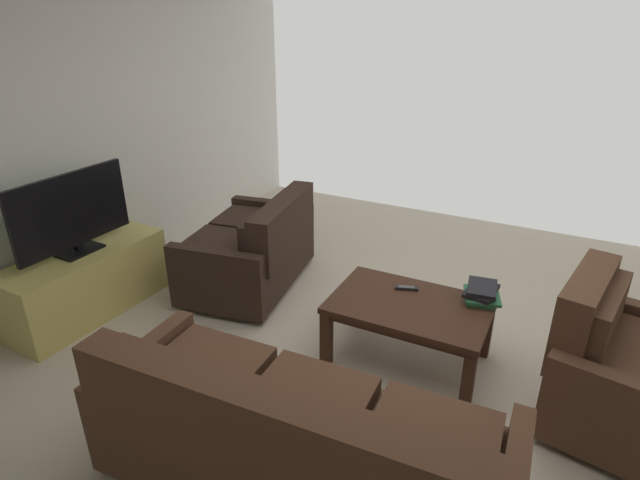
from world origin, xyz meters
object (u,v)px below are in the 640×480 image
Objects in this scene: coffee_table at (409,312)px; flat_tv at (72,213)px; loveseat_near at (254,248)px; sofa_main at (294,442)px; book_stack at (481,293)px; armchair_side at (631,373)px; tv_stand at (86,282)px; tv_remote at (407,288)px.

coffee_table is 2.56m from flat_tv.
loveseat_near is at bearing -134.42° from flat_tv.
sofa_main is at bearing 128.52° from loveseat_near.
sofa_main is 2.49m from flat_tv.
coffee_table is 1.08× the size of flat_tv.
book_stack is (-1.92, 0.15, 0.15)m from loveseat_near.
armchair_side is 3.45× the size of book_stack.
armchair_side is (-2.81, 0.43, 0.01)m from loveseat_near.
flat_tv is 3.82m from armchair_side.
tv_stand is (0.94, 0.96, -0.09)m from loveseat_near.
tv_stand is (2.45, 0.55, -0.12)m from coffee_table.
coffee_table is 1.30m from armchair_side.
flat_tv is (2.31, -0.77, 0.49)m from sofa_main.
flat_tv reaches higher than coffee_table.
book_stack is at bearing 175.54° from loveseat_near.
armchair_side is at bearing 178.85° from coffee_table.
loveseat_near is 1.57m from coffee_table.
flat_tv reaches higher than book_stack.
loveseat_near is at bearing -8.78° from armchair_side.
loveseat_near reaches higher than coffee_table.
armchair_side reaches higher than coffee_table.
loveseat_near is 8.11× the size of tv_remote.
armchair_side reaches higher than book_stack.
armchair_side is at bearing 171.22° from loveseat_near.
book_stack is (-2.86, -0.81, 0.24)m from tv_stand.
armchair_side is at bearing 172.16° from tv_remote.
sofa_main is 1.33m from coffee_table.
tv_stand is 0.59m from flat_tv.
armchair_side is at bearing -172.05° from flat_tv.
tv_remote is (0.49, 0.09, -0.04)m from book_stack.
tv_remote is (-0.06, -1.48, 0.10)m from sofa_main.
book_stack is at bearing -109.02° from sofa_main.
tv_stand is at bearing 7.97° from armchair_side.
sofa_main is at bearing 42.03° from armchair_side.
loveseat_near reaches higher than tv_remote.
coffee_table is at bearing -167.33° from tv_stand.
tv_stand reaches higher than tv_remote.
sofa_main is 6.63× the size of book_stack.
coffee_table is at bearing -167.36° from flat_tv.
armchair_side is (-1.44, -1.29, 0.00)m from sofa_main.
loveseat_near is 1.40× the size of flat_tv.
flat_tv is at bearing -18.41° from sofa_main.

